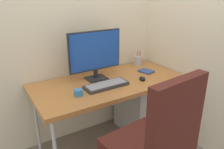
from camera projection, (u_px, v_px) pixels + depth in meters
name	position (u px, v px, depth m)	size (l,w,h in m)	color
ground_plane	(111.00, 141.00, 2.49)	(8.00, 8.00, 0.00)	slate
wall_back	(90.00, 8.00, 2.30)	(2.99, 0.04, 2.80)	beige
wall_side_right	(190.00, 9.00, 2.21)	(0.04, 2.18, 2.80)	beige
desk	(110.00, 85.00, 2.24)	(1.53, 0.72, 0.73)	#B27038
office_chair	(155.00, 142.00, 1.53)	(0.58, 0.58, 1.12)	black
filing_cabinet	(141.00, 105.00, 2.63)	(0.45, 0.51, 0.62)	#B2B5BA
monitor	(95.00, 53.00, 2.20)	(0.56, 0.16, 0.49)	black
keyboard	(106.00, 85.00, 2.10)	(0.42, 0.17, 0.03)	#333338
mouse	(142.00, 78.00, 2.25)	(0.06, 0.08, 0.03)	black
pen_holder	(138.00, 60.00, 2.69)	(0.10, 0.10, 0.17)	#B2B5BA
notebook	(146.00, 71.00, 2.47)	(0.12, 0.15, 0.02)	#334C8C
desk_clamp_accessory	(78.00, 93.00, 1.91)	(0.06, 0.06, 0.06)	#337FD8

